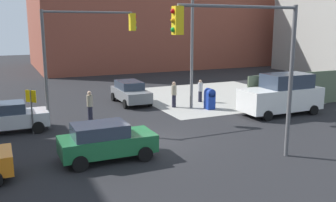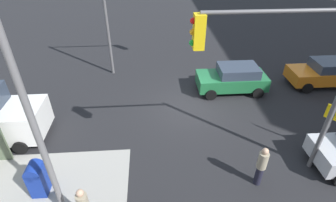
{
  "view_description": "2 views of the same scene",
  "coord_description": "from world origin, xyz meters",
  "px_view_note": "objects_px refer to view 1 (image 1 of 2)",
  "views": [
    {
      "loc": [
        -6.78,
        -16.7,
        5.71
      ],
      "look_at": [
        1.27,
        1.06,
        1.71
      ],
      "focal_mm": 40.0,
      "sensor_mm": 36.0,
      "label": 1
    },
    {
      "loc": [
        1.93,
        11.64,
        8.33
      ],
      "look_at": [
        1.21,
        1.69,
        1.66
      ],
      "focal_mm": 28.0,
      "sensor_mm": 36.0,
      "label": 2
    }
  ],
  "objects_px": {
    "sedan_green": "(106,141)",
    "pedestrian_walking_north": "(90,105)",
    "mailbox_blue": "(210,98)",
    "hatchback_gray": "(130,92)",
    "traffic_signal_se_corner": "(250,52)",
    "street_lamp_corner": "(190,40)",
    "hatchback_silver": "(8,117)",
    "pedestrian_waiting": "(200,90)",
    "van_white_delivery": "(282,95)",
    "pedestrian_crossing": "(174,94)",
    "smokestack": "(243,11)",
    "traffic_signal_nw_corner": "(82,44)"
  },
  "relations": [
    {
      "from": "sedan_green",
      "to": "hatchback_gray",
      "type": "bearing_deg",
      "value": 66.11
    },
    {
      "from": "hatchback_silver",
      "to": "hatchback_gray",
      "type": "bearing_deg",
      "value": 27.89
    },
    {
      "from": "hatchback_silver",
      "to": "mailbox_blue",
      "type": "bearing_deg",
      "value": 1.77
    },
    {
      "from": "mailbox_blue",
      "to": "hatchback_gray",
      "type": "xyz_separation_m",
      "value": [
        -4.34,
        4.06,
        0.08
      ]
    },
    {
      "from": "pedestrian_crossing",
      "to": "sedan_green",
      "type": "bearing_deg",
      "value": -58.61
    },
    {
      "from": "van_white_delivery",
      "to": "pedestrian_walking_north",
      "type": "xyz_separation_m",
      "value": [
        -11.67,
        3.4,
        -0.33
      ]
    },
    {
      "from": "traffic_signal_nw_corner",
      "to": "hatchback_gray",
      "type": "relative_size",
      "value": 1.51
    },
    {
      "from": "traffic_signal_se_corner",
      "to": "street_lamp_corner",
      "type": "height_order",
      "value": "street_lamp_corner"
    },
    {
      "from": "mailbox_blue",
      "to": "pedestrian_waiting",
      "type": "bearing_deg",
      "value": 75.96
    },
    {
      "from": "hatchback_gray",
      "to": "pedestrian_waiting",
      "type": "distance_m",
      "value": 5.21
    },
    {
      "from": "van_white_delivery",
      "to": "pedestrian_crossing",
      "type": "relative_size",
      "value": 2.96
    },
    {
      "from": "hatchback_silver",
      "to": "pedestrian_waiting",
      "type": "bearing_deg",
      "value": 11.82
    },
    {
      "from": "hatchback_gray",
      "to": "traffic_signal_se_corner",
      "type": "bearing_deg",
      "value": -88.14
    },
    {
      "from": "traffic_signal_se_corner",
      "to": "pedestrian_waiting",
      "type": "relative_size",
      "value": 3.87
    },
    {
      "from": "street_lamp_corner",
      "to": "hatchback_silver",
      "type": "xyz_separation_m",
      "value": [
        -11.49,
        -0.94,
        -3.86
      ]
    },
    {
      "from": "traffic_signal_nw_corner",
      "to": "van_white_delivery",
      "type": "relative_size",
      "value": 1.2
    },
    {
      "from": "traffic_signal_se_corner",
      "to": "hatchback_silver",
      "type": "relative_size",
      "value": 1.66
    },
    {
      "from": "smokestack",
      "to": "traffic_signal_nw_corner",
      "type": "relative_size",
      "value": 2.37
    },
    {
      "from": "hatchback_silver",
      "to": "pedestrian_crossing",
      "type": "xyz_separation_m",
      "value": [
        10.75,
        1.9,
        0.11
      ]
    },
    {
      "from": "sedan_green",
      "to": "pedestrian_walking_north",
      "type": "xyz_separation_m",
      "value": [
        0.89,
        6.87,
        0.11
      ]
    },
    {
      "from": "mailbox_blue",
      "to": "traffic_signal_nw_corner",
      "type": "bearing_deg",
      "value": -176.69
    },
    {
      "from": "smokestack",
      "to": "pedestrian_crossing",
      "type": "relative_size",
      "value": 8.46
    },
    {
      "from": "traffic_signal_nw_corner",
      "to": "sedan_green",
      "type": "relative_size",
      "value": 1.61
    },
    {
      "from": "smokestack",
      "to": "pedestrian_crossing",
      "type": "height_order",
      "value": "smokestack"
    },
    {
      "from": "van_white_delivery",
      "to": "pedestrian_crossing",
      "type": "xyz_separation_m",
      "value": [
        -5.47,
        4.7,
        -0.33
      ]
    },
    {
      "from": "van_white_delivery",
      "to": "pedestrian_crossing",
      "type": "bearing_deg",
      "value": 139.35
    },
    {
      "from": "pedestrian_walking_north",
      "to": "hatchback_silver",
      "type": "bearing_deg",
      "value": -35.33
    },
    {
      "from": "smokestack",
      "to": "pedestrian_walking_north",
      "type": "relative_size",
      "value": 8.46
    },
    {
      "from": "traffic_signal_se_corner",
      "to": "sedan_green",
      "type": "distance_m",
      "value": 7.03
    },
    {
      "from": "traffic_signal_se_corner",
      "to": "sedan_green",
      "type": "height_order",
      "value": "traffic_signal_se_corner"
    },
    {
      "from": "mailbox_blue",
      "to": "pedestrian_crossing",
      "type": "height_order",
      "value": "pedestrian_crossing"
    },
    {
      "from": "hatchback_gray",
      "to": "pedestrian_waiting",
      "type": "xyz_separation_m",
      "value": [
        4.94,
        -1.66,
        0.03
      ]
    },
    {
      "from": "sedan_green",
      "to": "pedestrian_crossing",
      "type": "relative_size",
      "value": 2.21
    },
    {
      "from": "traffic_signal_se_corner",
      "to": "van_white_delivery",
      "type": "height_order",
      "value": "traffic_signal_se_corner"
    },
    {
      "from": "mailbox_blue",
      "to": "sedan_green",
      "type": "bearing_deg",
      "value": -143.73
    },
    {
      "from": "hatchback_gray",
      "to": "pedestrian_crossing",
      "type": "xyz_separation_m",
      "value": [
        2.34,
        -2.56,
        0.11
      ]
    },
    {
      "from": "traffic_signal_nw_corner",
      "to": "pedestrian_crossing",
      "type": "bearing_deg",
      "value": 16.75
    },
    {
      "from": "smokestack",
      "to": "sedan_green",
      "type": "distance_m",
      "value": 43.69
    },
    {
      "from": "traffic_signal_se_corner",
      "to": "mailbox_blue",
      "type": "distance_m",
      "value": 10.98
    },
    {
      "from": "mailbox_blue",
      "to": "pedestrian_crossing",
      "type": "bearing_deg",
      "value": 143.13
    },
    {
      "from": "smokestack",
      "to": "traffic_signal_nw_corner",
      "type": "bearing_deg",
      "value": -138.54
    },
    {
      "from": "hatchback_silver",
      "to": "sedan_green",
      "type": "xyz_separation_m",
      "value": [
        3.66,
        -6.27,
        0.0
      ]
    },
    {
      "from": "hatchback_silver",
      "to": "hatchback_gray",
      "type": "xyz_separation_m",
      "value": [
        8.41,
        4.45,
        0.0
      ]
    },
    {
      "from": "pedestrian_crossing",
      "to": "pedestrian_waiting",
      "type": "distance_m",
      "value": 2.75
    },
    {
      "from": "street_lamp_corner",
      "to": "hatchback_silver",
      "type": "distance_m",
      "value": 12.15
    },
    {
      "from": "street_lamp_corner",
      "to": "mailbox_blue",
      "type": "bearing_deg",
      "value": -23.18
    },
    {
      "from": "traffic_signal_se_corner",
      "to": "smokestack",
      "type": "bearing_deg",
      "value": 55.05
    },
    {
      "from": "smokestack",
      "to": "street_lamp_corner",
      "type": "relative_size",
      "value": 1.93
    },
    {
      "from": "sedan_green",
      "to": "pedestrian_walking_north",
      "type": "distance_m",
      "value": 6.93
    },
    {
      "from": "traffic_signal_nw_corner",
      "to": "traffic_signal_se_corner",
      "type": "relative_size",
      "value": 1.0
    }
  ]
}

